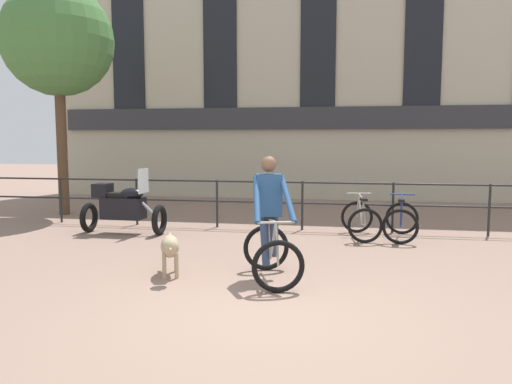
{
  "coord_description": "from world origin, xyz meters",
  "views": [
    {
      "loc": [
        0.86,
        -5.36,
        1.93
      ],
      "look_at": [
        -0.59,
        2.86,
        1.05
      ],
      "focal_mm": 35.0,
      "sensor_mm": 36.0,
      "label": 1
    }
  ],
  "objects_px": {
    "dog": "(170,247)",
    "parked_bicycle_near_lamp": "(361,220)",
    "cyclist_with_bike": "(270,224)",
    "parked_motorcycle": "(123,207)",
    "parked_bicycle_mid_left": "(401,221)"
  },
  "relations": [
    {
      "from": "dog",
      "to": "parked_bicycle_near_lamp",
      "type": "height_order",
      "value": "parked_bicycle_near_lamp"
    },
    {
      "from": "dog",
      "to": "parked_bicycle_mid_left",
      "type": "height_order",
      "value": "parked_bicycle_mid_left"
    },
    {
      "from": "cyclist_with_bike",
      "to": "parked_motorcycle",
      "type": "relative_size",
      "value": 1.0
    },
    {
      "from": "parked_bicycle_near_lamp",
      "to": "dog",
      "type": "bearing_deg",
      "value": 43.59
    },
    {
      "from": "parked_motorcycle",
      "to": "parked_bicycle_mid_left",
      "type": "relative_size",
      "value": 1.43
    },
    {
      "from": "parked_bicycle_near_lamp",
      "to": "parked_motorcycle",
      "type": "bearing_deg",
      "value": -2.02
    },
    {
      "from": "dog",
      "to": "parked_motorcycle",
      "type": "distance_m",
      "value": 3.57
    },
    {
      "from": "dog",
      "to": "parked_bicycle_near_lamp",
      "type": "bearing_deg",
      "value": 30.22
    },
    {
      "from": "cyclist_with_bike",
      "to": "parked_bicycle_mid_left",
      "type": "distance_m",
      "value": 3.81
    },
    {
      "from": "dog",
      "to": "parked_motorcycle",
      "type": "relative_size",
      "value": 0.58
    },
    {
      "from": "dog",
      "to": "parked_bicycle_near_lamp",
      "type": "xyz_separation_m",
      "value": [
        2.74,
        3.32,
        -0.06
      ]
    },
    {
      "from": "cyclist_with_bike",
      "to": "parked_bicycle_near_lamp",
      "type": "bearing_deg",
      "value": 50.15
    },
    {
      "from": "parked_bicycle_mid_left",
      "to": "dog",
      "type": "bearing_deg",
      "value": 51.25
    },
    {
      "from": "parked_bicycle_near_lamp",
      "to": "parked_bicycle_mid_left",
      "type": "bearing_deg",
      "value": 173.13
    },
    {
      "from": "parked_motorcycle",
      "to": "parked_bicycle_mid_left",
      "type": "xyz_separation_m",
      "value": [
        5.57,
        0.41,
        -0.2
      ]
    }
  ]
}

